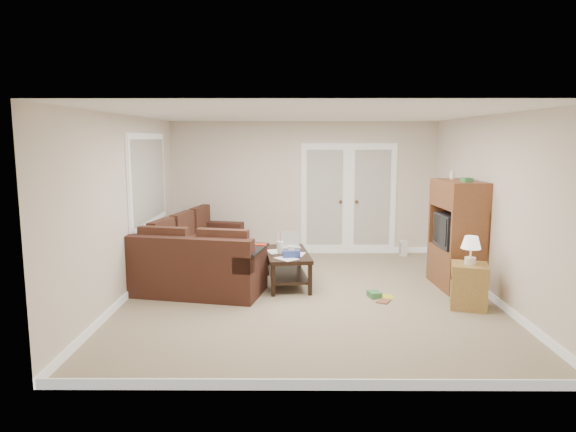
{
  "coord_description": "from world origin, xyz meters",
  "views": [
    {
      "loc": [
        -0.24,
        -6.95,
        2.18
      ],
      "look_at": [
        -0.28,
        0.19,
        1.1
      ],
      "focal_mm": 32.0,
      "sensor_mm": 36.0,
      "label": 1
    }
  ],
  "objects_px": {
    "coffee_table": "(287,267)",
    "tv_armoire": "(457,234)",
    "side_cabinet": "(469,282)",
    "sectional_sofa": "(197,258)"
  },
  "relations": [
    {
      "from": "sectional_sofa",
      "to": "side_cabinet",
      "type": "xyz_separation_m",
      "value": [
        3.77,
        -1.32,
        0.0
      ]
    },
    {
      "from": "coffee_table",
      "to": "side_cabinet",
      "type": "bearing_deg",
      "value": -30.88
    },
    {
      "from": "sectional_sofa",
      "to": "side_cabinet",
      "type": "bearing_deg",
      "value": -7.74
    },
    {
      "from": "coffee_table",
      "to": "side_cabinet",
      "type": "distance_m",
      "value": 2.59
    },
    {
      "from": "tv_armoire",
      "to": "side_cabinet",
      "type": "xyz_separation_m",
      "value": [
        -0.13,
        -0.96,
        -0.46
      ]
    },
    {
      "from": "coffee_table",
      "to": "side_cabinet",
      "type": "relative_size",
      "value": 1.35
    },
    {
      "from": "coffee_table",
      "to": "tv_armoire",
      "type": "height_order",
      "value": "tv_armoire"
    },
    {
      "from": "coffee_table",
      "to": "tv_armoire",
      "type": "distance_m",
      "value": 2.55
    },
    {
      "from": "sectional_sofa",
      "to": "side_cabinet",
      "type": "relative_size",
      "value": 3.3
    },
    {
      "from": "side_cabinet",
      "to": "sectional_sofa",
      "type": "bearing_deg",
      "value": 176.79
    }
  ]
}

